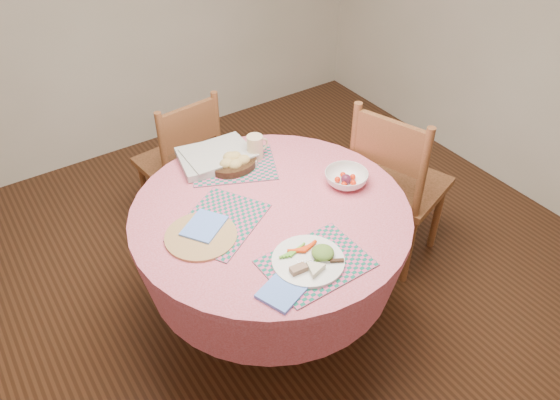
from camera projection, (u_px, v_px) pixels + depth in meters
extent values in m
plane|color=#331C0F|center=(272.00, 319.00, 2.86)|extent=(4.00, 4.00, 0.00)
cylinder|color=#DA6583|center=(271.00, 213.00, 2.41)|extent=(1.24, 1.24, 0.04)
cone|color=#DA6583|center=(271.00, 241.00, 2.51)|extent=(1.24, 1.24, 0.30)
cylinder|color=black|center=(272.00, 291.00, 2.72)|extent=(0.14, 0.14, 0.44)
cylinder|color=black|center=(272.00, 316.00, 2.84)|extent=(0.56, 0.56, 0.06)
cube|color=brown|center=(399.00, 185.00, 2.99)|extent=(0.57, 0.58, 0.04)
cylinder|color=brown|center=(437.00, 215.00, 3.16)|extent=(0.05, 0.05, 0.48)
cylinder|color=brown|center=(379.00, 190.00, 3.34)|extent=(0.05, 0.05, 0.48)
cylinder|color=brown|center=(409.00, 249.00, 2.94)|extent=(0.05, 0.05, 0.48)
cylinder|color=brown|center=(348.00, 221.00, 3.11)|extent=(0.05, 0.05, 0.48)
cylinder|color=brown|center=(422.00, 175.00, 2.61)|extent=(0.05, 0.05, 0.53)
cylinder|color=brown|center=(354.00, 149.00, 2.79)|extent=(0.05, 0.05, 0.53)
cube|color=brown|center=(390.00, 144.00, 2.63)|extent=(0.15, 0.37, 0.25)
cube|color=brown|center=(179.00, 163.00, 3.23)|extent=(0.46, 0.44, 0.04)
cylinder|color=brown|center=(192.00, 169.00, 3.55)|extent=(0.04, 0.04, 0.43)
cylinder|color=brown|center=(145.00, 190.00, 3.38)|extent=(0.04, 0.04, 0.43)
cylinder|color=brown|center=(221.00, 193.00, 3.36)|extent=(0.04, 0.04, 0.43)
cylinder|color=brown|center=(172.00, 216.00, 3.19)|extent=(0.04, 0.04, 0.43)
cylinder|color=brown|center=(217.00, 131.00, 3.06)|extent=(0.04, 0.04, 0.48)
cylinder|color=brown|center=(164.00, 152.00, 2.89)|extent=(0.04, 0.04, 0.48)
cube|color=brown|center=(189.00, 126.00, 2.92)|extent=(0.35, 0.06, 0.23)
cube|color=#11624E|center=(316.00, 263.00, 2.13)|extent=(0.40, 0.31, 0.01)
cube|color=#11624E|center=(220.00, 223.00, 2.32)|extent=(0.50, 0.46, 0.01)
cube|color=#11624E|center=(234.00, 165.00, 2.65)|extent=(0.49, 0.44, 0.01)
cylinder|color=#AB7B4A|center=(201.00, 236.00, 2.25)|extent=(0.30, 0.30, 0.01)
cube|color=#608DF8|center=(284.00, 290.00, 2.02)|extent=(0.22, 0.19, 0.01)
cube|color=#608DF8|center=(204.00, 226.00, 2.28)|extent=(0.23, 0.22, 0.01)
cylinder|color=white|center=(308.00, 261.00, 2.13)|extent=(0.29, 0.29, 0.01)
ellipsoid|color=#285F20|center=(322.00, 252.00, 2.13)|extent=(0.10, 0.10, 0.04)
cylinder|color=beige|center=(316.00, 268.00, 2.07)|extent=(0.11, 0.11, 0.02)
cube|color=#8A664F|center=(300.00, 270.00, 2.06)|extent=(0.07, 0.04, 0.02)
cube|color=silver|center=(317.00, 261.00, 2.11)|extent=(0.14, 0.09, 0.00)
cylinder|color=black|center=(234.00, 165.00, 2.62)|extent=(0.23, 0.23, 0.03)
ellipsoid|color=tan|center=(226.00, 161.00, 2.58)|extent=(0.07, 0.06, 0.05)
ellipsoid|color=tan|center=(234.00, 154.00, 2.62)|extent=(0.07, 0.06, 0.05)
ellipsoid|color=tan|center=(243.00, 158.00, 2.60)|extent=(0.07, 0.06, 0.05)
ellipsoid|color=tan|center=(235.00, 162.00, 2.57)|extent=(0.07, 0.06, 0.05)
ellipsoid|color=tan|center=(230.00, 155.00, 2.62)|extent=(0.07, 0.06, 0.05)
cylinder|color=beige|center=(255.00, 147.00, 2.66)|extent=(0.08, 0.08, 0.12)
torus|color=beige|center=(262.00, 144.00, 2.68)|extent=(0.07, 0.01, 0.07)
imported|color=white|center=(346.00, 178.00, 2.52)|extent=(0.21, 0.21, 0.06)
sphere|color=red|center=(353.00, 177.00, 2.54)|extent=(0.03, 0.03, 0.03)
sphere|color=red|center=(343.00, 175.00, 2.56)|extent=(0.03, 0.03, 0.03)
sphere|color=red|center=(337.00, 179.00, 2.53)|extent=(0.03, 0.03, 0.03)
sphere|color=red|center=(344.00, 185.00, 2.50)|extent=(0.03, 0.03, 0.03)
sphere|color=red|center=(353.00, 183.00, 2.51)|extent=(0.03, 0.03, 0.03)
sphere|color=#4C152B|center=(346.00, 179.00, 2.52)|extent=(0.05, 0.05, 0.05)
cube|color=silver|center=(215.00, 157.00, 2.67)|extent=(0.39, 0.33, 0.03)
cube|color=silver|center=(218.00, 152.00, 2.66)|extent=(0.33, 0.26, 0.01)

